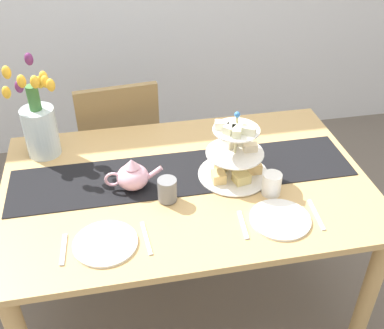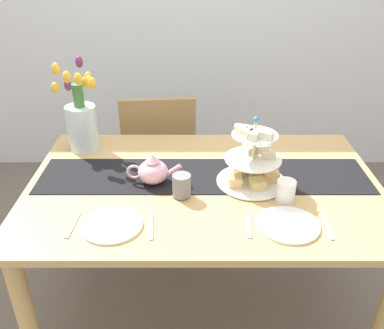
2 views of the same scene
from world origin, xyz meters
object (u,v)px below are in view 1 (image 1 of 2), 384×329
chair_left (119,144)px  fork_right (243,225)px  dining_table (186,200)px  mug_grey (167,190)px  teapot (132,176)px  knife_right (316,215)px  tulip_vase (39,124)px  dinner_plate_left (105,243)px  fork_left (64,249)px  mug_white_text (272,184)px  dinner_plate_right (280,219)px  knife_left (146,238)px  tiered_cake_stand (235,158)px

chair_left → fork_right: (0.41, -1.03, 0.25)m
chair_left → dining_table: bearing=-70.6°
dining_table → mug_grey: mug_grey is taller
teapot → knife_right: (0.67, -0.30, -0.06)m
tulip_vase → dinner_plate_left: size_ratio=1.92×
teapot → fork_left: size_ratio=1.59×
mug_grey → mug_white_text: size_ratio=1.00×
dinner_plate_right → fork_left: bearing=180.0°
dinner_plate_left → knife_left: 0.15m
mug_grey → mug_white_text: bearing=-5.4°
dining_table → dinner_plate_right: 0.44m
mug_white_text → tiered_cake_stand: bearing=127.8°
fork_left → knife_right: size_ratio=0.88×
mug_grey → dinner_plate_left: bearing=-141.8°
chair_left → knife_left: (0.05, -1.03, 0.25)m
tiered_cake_stand → teapot: 0.43m
knife_right → mug_grey: mug_grey is taller
fork_right → mug_white_text: (0.16, 0.16, 0.04)m
dining_table → mug_white_text: bearing=-24.3°
dinner_plate_left → mug_grey: mug_grey is taller
tiered_cake_stand → tulip_vase: 0.86m
teapot → knife_left: size_ratio=1.40×
chair_left → dinner_plate_left: 1.06m
mug_white_text → knife_left: bearing=-163.0°
teapot → knife_right: size_ratio=1.40×
teapot → dinner_plate_left: teapot is taller
tiered_cake_stand → dining_table: bearing=-179.8°
chair_left → mug_white_text: size_ratio=9.58×
dining_table → chair_left: chair_left is taller
tiered_cake_stand → fork_left: 0.77m
dinner_plate_left → fork_right: size_ratio=1.53×
tulip_vase → knife_left: tulip_vase is taller
teapot → dinner_plate_right: (0.52, -0.30, -0.05)m
dinner_plate_right → mug_grey: bearing=153.3°
chair_left → knife_left: 1.06m
dining_table → tulip_vase: bearing=150.7°
tiered_cake_stand → dinner_plate_left: 0.64m
dinner_plate_left → fork_right: bearing=0.0°
teapot → fork_right: (0.38, -0.30, -0.06)m
fork_left → dinner_plate_right: bearing=0.0°
fork_right → chair_left: bearing=111.9°
fork_right → mug_grey: bearing=141.7°
knife_right → dining_table: bearing=145.7°
dinner_plate_left → fork_left: 0.15m
chair_left → teapot: (0.03, -0.72, 0.30)m
dining_table → dinner_plate_right: bearing=-45.2°
mug_grey → mug_white_text: mug_grey is taller
dinner_plate_right → teapot: bearing=149.8°
dinner_plate_left → mug_white_text: (0.67, 0.16, 0.04)m
knife_right → mug_grey: (-0.54, 0.20, 0.05)m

